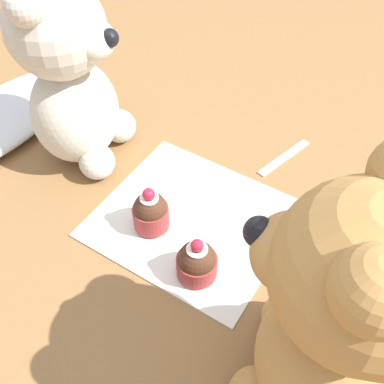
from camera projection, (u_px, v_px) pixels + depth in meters
The scene contains 7 objects.
ground_plane at pixel (192, 220), 0.59m from camera, with size 4.00×4.00×0.00m, color olive.
knitted_placemat at pixel (192, 219), 0.59m from camera, with size 0.21×0.24×0.01m, color silver.
teddy_bear_cream at pixel (70, 77), 0.58m from camera, with size 0.16×0.15×0.27m.
teddy_bear_tan at pixel (338, 315), 0.35m from camera, with size 0.15×0.16×0.29m.
cupcake_near_cream_bear at pixel (151, 212), 0.56m from camera, with size 0.05×0.05×0.07m.
cupcake_near_tan_bear at pixel (197, 262), 0.52m from camera, with size 0.05×0.05×0.06m.
teaspoon at pixel (284, 157), 0.67m from camera, with size 0.11×0.01×0.01m, color silver.
Camera 1 is at (-0.31, -0.20, 0.47)m, focal length 42.00 mm.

